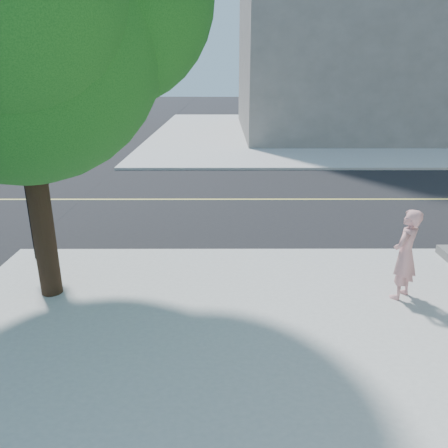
{
  "coord_description": "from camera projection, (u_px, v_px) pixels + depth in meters",
  "views": [
    {
      "loc": [
        3.64,
        -9.17,
        3.92
      ],
      "look_at": [
        3.65,
        -1.65,
        1.3
      ],
      "focal_mm": 34.76,
      "sensor_mm": 36.0,
      "label": 1
    }
  ],
  "objects": [
    {
      "name": "ground",
      "position": [
        65.0,
        254.0,
        9.94
      ],
      "size": [
        140.0,
        140.0,
        0.0
      ],
      "primitive_type": "plane",
      "color": "black",
      "rests_on": "ground"
    },
    {
      "name": "road_ew",
      "position": [
        112.0,
        200.0,
        14.19
      ],
      "size": [
        140.0,
        9.0,
        0.01
      ],
      "primitive_type": "cube",
      "color": "black",
      "rests_on": "ground"
    },
    {
      "name": "sidewalk_ne",
      "position": [
        364.0,
        132.0,
        30.25
      ],
      "size": [
        29.0,
        25.0,
        0.12
      ],
      "primitive_type": "cube",
      "color": "#AEAEAC",
      "rests_on": "ground"
    },
    {
      "name": "filler_ne",
      "position": [
        381.0,
        22.0,
        28.4
      ],
      "size": [
        18.0,
        16.0,
        14.0
      ],
      "primitive_type": "cube",
      "color": "slate",
      "rests_on": "sidewalk_ne"
    },
    {
      "name": "man_on_phone",
      "position": [
        405.0,
        255.0,
        7.53
      ],
      "size": [
        0.7,
        0.7,
        1.64
      ],
      "primitive_type": "imported",
      "rotation": [
        0.0,
        0.0,
        3.92
      ],
      "color": "#D69193",
      "rests_on": "sidewalk_se"
    }
  ]
}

